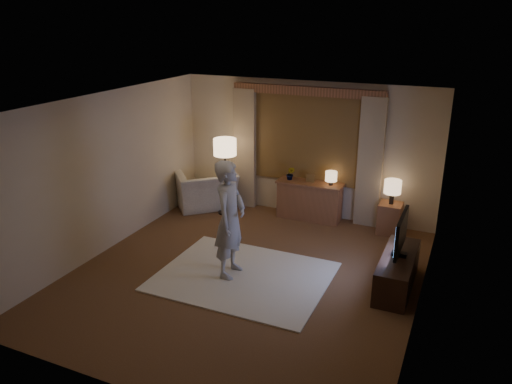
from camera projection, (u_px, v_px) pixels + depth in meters
The scene contains 13 objects.
room at pixel (259, 182), 7.58m from camera, with size 5.04×5.54×2.64m.
rug at pixel (243, 276), 7.52m from camera, with size 2.50×2.00×0.02m, color beige.
sideboard at pixel (309, 201), 9.56m from camera, with size 1.20×0.40×0.70m, color brown.
picture_frame at pixel (310, 179), 9.41m from camera, with size 0.16×0.02×0.20m, color brown.
plant at pixel (290, 174), 9.55m from camera, with size 0.17×0.13×0.30m, color #999999.
table_lamp_sideboard at pixel (331, 177), 9.22m from camera, with size 0.22×0.22×0.30m.
floor_lamp at pixel (225, 151), 9.52m from camera, with size 0.44×0.44×1.51m.
armchair at pixel (205, 189), 10.15m from camera, with size 1.17×1.02×0.76m, color beige.
side_table at pixel (390, 218), 8.96m from camera, with size 0.40×0.40×0.56m, color brown.
table_lamp_side at pixel (393, 187), 8.76m from camera, with size 0.30×0.30×0.44m.
tv_stand at pixel (397, 271), 7.17m from camera, with size 0.45×1.40×0.50m, color black.
tv at pixel (401, 234), 6.97m from camera, with size 0.21×0.87×0.63m.
person at pixel (230, 219), 7.30m from camera, with size 0.65×0.43×1.78m, color #ADA79F.
Camera 1 is at (2.88, -6.09, 3.75)m, focal length 35.00 mm.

